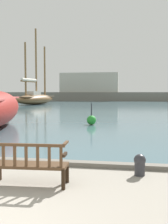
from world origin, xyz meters
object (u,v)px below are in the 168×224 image
(sailboat_centre_channel, at_px, (35,97))
(mooring_bollard, at_px, (140,164))
(park_bench, at_px, (29,163))
(channel_buoy, at_px, (91,120))

(sailboat_centre_channel, xyz_separation_m, mooring_bollard, (15.06, -34.72, -0.89))
(park_bench, relative_size, sailboat_centre_channel, 0.14)
(sailboat_centre_channel, bearing_deg, mooring_bollard, -66.54)
(mooring_bollard, distance_m, channel_buoy, 9.68)
(sailboat_centre_channel, bearing_deg, park_bench, -70.40)
(mooring_bollard, xyz_separation_m, channel_buoy, (-2.54, 9.34, 0.08))
(park_bench, relative_size, channel_buoy, 1.32)
(mooring_bollard, bearing_deg, park_bench, -154.38)
(sailboat_centre_channel, height_order, channel_buoy, sailboat_centre_channel)
(sailboat_centre_channel, xyz_separation_m, channel_buoy, (12.52, -25.38, -0.81))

